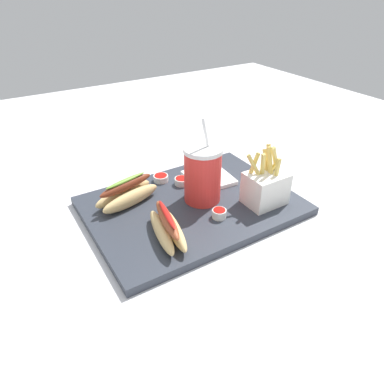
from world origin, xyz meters
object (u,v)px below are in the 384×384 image
Objects in this scene: ketchup_cup_3 at (161,178)px; napkin_stack at (209,178)px; soda_cup at (203,174)px; hot_dog_1 at (127,194)px; ketchup_cup_1 at (219,213)px; ketchup_cup_2 at (182,181)px; hot_dog_2 at (167,228)px; fries_basket at (265,187)px.

napkin_stack is at bearing -28.38° from ketchup_cup_3.
soda_cup is 0.19m from hot_dog_1.
ketchup_cup_2 is (0.00, 0.17, -0.00)m from ketchup_cup_1.
hot_dog_2 is 0.26m from napkin_stack.
soda_cup reaches higher than ketchup_cup_1.
ketchup_cup_2 is at bearing -49.45° from ketchup_cup_3.
hot_dog_2 reaches higher than ketchup_cup_1.
fries_basket is at bearing -31.17° from hot_dog_1.
hot_dog_2 is at bearing -113.80° from ketchup_cup_3.
hot_dog_1 is at bearing -155.83° from ketchup_cup_3.
hot_dog_2 is at bearing -143.19° from napkin_stack.
ketchup_cup_3 is (0.12, 0.05, -0.02)m from hot_dog_1.
hot_dog_1 reaches higher than hot_dog_2.
ketchup_cup_3 is at bearing 126.51° from fries_basket.
fries_basket is at bearing -53.49° from ketchup_cup_3.
hot_dog_1 is at bearing -177.12° from ketchup_cup_2.
soda_cup is 0.15m from ketchup_cup_3.
fries_basket is 0.13m from ketchup_cup_1.
ketchup_cup_3 is at bearing 99.67° from ketchup_cup_1.
ketchup_cup_2 is 0.08m from napkin_stack.
ketchup_cup_1 is at bearing 0.38° from hot_dog_2.
napkin_stack is at bearing -2.16° from hot_dog_1.
hot_dog_1 is 1.40× the size of napkin_stack.
napkin_stack is (0.08, 0.16, -0.01)m from ketchup_cup_1.
ketchup_cup_2 is (0.14, 0.17, -0.01)m from hot_dog_2.
fries_basket reaches higher than hot_dog_1.
ketchup_cup_2 is 0.06m from ketchup_cup_3.
soda_cup is at bearing 143.13° from fries_basket.
ketchup_cup_3 reaches higher than napkin_stack.
soda_cup is 0.11m from ketchup_cup_2.
ketchup_cup_3 is at bearing 130.55° from ketchup_cup_2.
napkin_stack is (0.21, 0.16, -0.02)m from hot_dog_2.
soda_cup reaches higher than fries_basket.
fries_basket is at bearing -2.78° from ketchup_cup_1.
soda_cup is 0.10m from ketchup_cup_1.
hot_dog_2 is 1.34× the size of napkin_stack.
ketchup_cup_2 is at bearing 52.19° from hot_dog_2.
ketchup_cup_1 is 0.89× the size of ketchup_cup_2.
soda_cup is 5.31× the size of ketchup_cup_3.
hot_dog_1 is at bearing 148.83° from fries_basket.
ketchup_cup_1 is (-0.13, 0.01, -0.03)m from fries_basket.
hot_dog_1 reaches higher than ketchup_cup_1.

